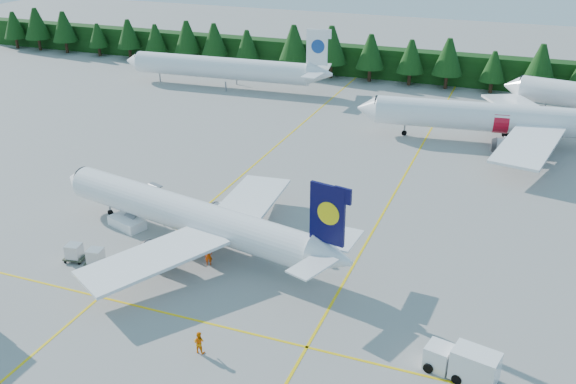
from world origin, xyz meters
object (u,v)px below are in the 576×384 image
(airliner_red, at_px, (496,118))
(service_truck, at_px, (462,362))
(airstairs, at_px, (129,219))
(airliner_navy, at_px, (182,213))

(airliner_red, xyz_separation_m, service_truck, (2.37, -54.76, -2.47))
(service_truck, bearing_deg, airliner_red, 104.82)
(airliner_red, relative_size, airstairs, 6.75)
(airliner_red, relative_size, service_truck, 7.51)
(airliner_navy, bearing_deg, service_truck, -8.44)
(airliner_red, height_order, service_truck, airliner_red)
(airliner_red, bearing_deg, service_truck, -94.53)
(airliner_navy, xyz_separation_m, airstairs, (-7.23, 0.75, -2.37))
(airliner_red, distance_m, service_truck, 54.87)
(airliner_red, distance_m, airstairs, 55.43)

